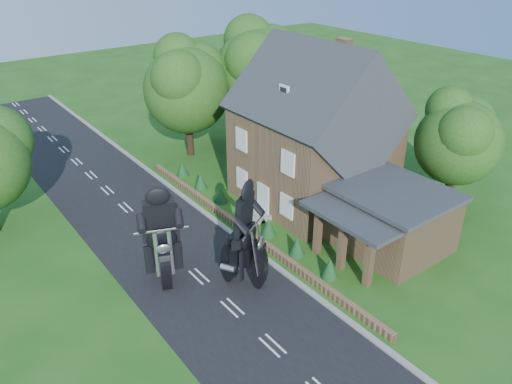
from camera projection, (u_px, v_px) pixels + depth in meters
ground at (232, 308)px, 23.28m from camera, size 120.00×120.00×0.00m
road at (232, 308)px, 23.28m from camera, size 7.00×80.00×0.02m
kerb at (292, 278)px, 25.20m from camera, size 0.30×80.00×0.12m
garden_wall at (244, 230)px, 29.03m from camera, size 0.30×22.00×0.40m
house at (315, 135)px, 31.13m from camera, size 9.54×8.64×10.24m
annex at (389, 218)px, 27.17m from camera, size 7.05×5.94×3.44m
tree_annex_side at (461, 134)px, 30.33m from camera, size 5.64×5.20×7.48m
tree_house_right at (353, 95)px, 35.88m from camera, size 6.51×6.00×8.40m
tree_behind_house at (262, 66)px, 39.42m from camera, size 7.81×7.20×10.08m
tree_behind_left at (190, 82)px, 37.13m from camera, size 6.94×6.40×9.16m
shrub_a at (330, 268)px, 25.15m from camera, size 0.90×0.90×1.10m
shrub_b at (297, 246)px, 26.92m from camera, size 0.90×0.90×1.10m
shrub_c at (268, 227)px, 28.69m from camera, size 0.90×0.90×1.10m
shrub_d at (221, 194)px, 32.23m from camera, size 0.90×0.90×1.10m
shrub_e at (200, 181)px, 34.01m from camera, size 0.90×0.90×1.10m
shrub_f at (182, 168)px, 35.78m from camera, size 0.90×0.90×1.10m
motorcycle_lead at (245, 269)px, 24.56m from camera, size 1.35×1.83×1.72m
motorcycle_follow at (165, 267)px, 24.78m from camera, size 1.04×1.75×1.59m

